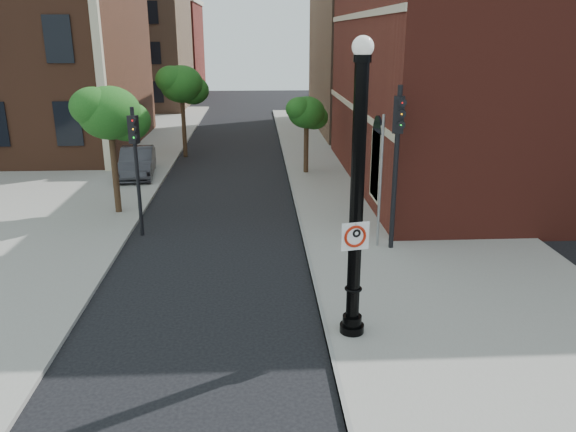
{
  "coord_description": "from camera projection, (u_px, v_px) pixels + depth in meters",
  "views": [
    {
      "loc": [
        0.49,
        -11.4,
        6.75
      ],
      "look_at": [
        1.25,
        2.0,
        2.38
      ],
      "focal_mm": 35.0,
      "sensor_mm": 36.0,
      "label": 1
    }
  ],
  "objects": [
    {
      "name": "traffic_signal_right",
      "position": [
        397.0,
        142.0,
        17.2
      ],
      "size": [
        0.4,
        0.46,
        5.3
      ],
      "rotation": [
        0.0,
        0.0,
        -0.27
      ],
      "color": "black",
      "rests_on": "ground"
    },
    {
      "name": "sidewalk_right",
      "position": [
        394.0,
        207.0,
        22.68
      ],
      "size": [
        8.0,
        60.0,
        0.12
      ],
      "primitive_type": "cube",
      "color": "gray",
      "rests_on": "ground"
    },
    {
      "name": "street_tree_a",
      "position": [
        111.0,
        114.0,
        20.82
      ],
      "size": [
        2.74,
        2.48,
        4.94
      ],
      "color": "#2F2213",
      "rests_on": "ground"
    },
    {
      "name": "street_tree_b",
      "position": [
        182.0,
        85.0,
        31.07
      ],
      "size": [
        2.84,
        2.56,
        5.11
      ],
      "color": "#2F2213",
      "rests_on": "ground"
    },
    {
      "name": "street_tree_c",
      "position": [
        307.0,
        113.0,
        27.35
      ],
      "size": [
        2.15,
        1.94,
        3.87
      ],
      "color": "#2F2213",
      "rests_on": "ground"
    },
    {
      "name": "traffic_signal_left",
      "position": [
        135.0,
        151.0,
        18.79
      ],
      "size": [
        0.36,
        0.4,
        4.47
      ],
      "rotation": [
        0.0,
        0.0,
        -0.41
      ],
      "color": "black",
      "rests_on": "ground"
    },
    {
      "name": "lamppost",
      "position": [
        356.0,
        210.0,
        12.19
      ],
      "size": [
        0.57,
        0.57,
        6.72
      ],
      "color": "black",
      "rests_on": "ground"
    },
    {
      "name": "sidewalk_left",
      "position": [
        76.0,
        167.0,
        29.47
      ],
      "size": [
        10.0,
        50.0,
        0.12
      ],
      "primitive_type": "cube",
      "color": "gray",
      "rests_on": "ground"
    },
    {
      "name": "bg_building_tan_a",
      "position": [
        121.0,
        42.0,
        52.15
      ],
      "size": [
        12.0,
        12.0,
        12.0
      ],
      "primitive_type": "cube",
      "color": "brown",
      "rests_on": "ground"
    },
    {
      "name": "parked_car",
      "position": [
        137.0,
        163.0,
        27.52
      ],
      "size": [
        2.01,
        4.53,
        1.45
      ],
      "primitive_type": "imported",
      "rotation": [
        0.0,
        0.0,
        0.11
      ],
      "color": "#2B2B30",
      "rests_on": "ground"
    },
    {
      "name": "no_parking_sign",
      "position": [
        355.0,
        236.0,
        12.19
      ],
      "size": [
        0.63,
        0.16,
        0.64
      ],
      "rotation": [
        0.0,
        0.0,
        0.2
      ],
      "color": "white",
      "rests_on": "ground"
    },
    {
      "name": "bg_building_red",
      "position": [
        148.0,
        49.0,
        65.75
      ],
      "size": [
        12.0,
        12.0,
        10.0
      ],
      "primitive_type": "cube",
      "color": "maroon",
      "rests_on": "ground"
    },
    {
      "name": "utility_pole",
      "position": [
        380.0,
        184.0,
        17.81
      ],
      "size": [
        0.09,
        0.09,
        4.4
      ],
      "primitive_type": "cylinder",
      "color": "#999999",
      "rests_on": "ground"
    },
    {
      "name": "ground",
      "position": [
        239.0,
        342.0,
        12.88
      ],
      "size": [
        120.0,
        120.0,
        0.0
      ],
      "primitive_type": "plane",
      "color": "black",
      "rests_on": "ground"
    },
    {
      "name": "curb_edge",
      "position": [
        297.0,
        209.0,
        22.47
      ],
      "size": [
        0.1,
        60.0,
        0.14
      ],
      "primitive_type": "cube",
      "color": "gray",
      "rests_on": "ground"
    },
    {
      "name": "bg_building_tan_b",
      "position": [
        472.0,
        30.0,
        40.05
      ],
      "size": [
        22.0,
        14.0,
        14.0
      ],
      "primitive_type": "cube",
      "color": "brown",
      "rests_on": "ground"
    }
  ]
}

